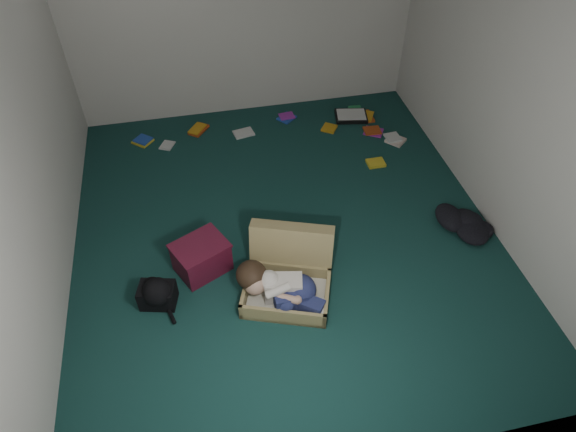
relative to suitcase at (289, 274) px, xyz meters
name	(u,v)px	position (x,y,z in m)	size (l,w,h in m)	color
floor	(285,231)	(0.11, 0.66, -0.16)	(4.50, 4.50, 0.00)	#143A37
wall_back	(243,7)	(0.11, 2.91, 1.14)	(4.50, 4.50, 0.00)	silver
wall_front	(377,368)	(0.11, -1.59, 1.14)	(4.50, 4.50, 0.00)	silver
wall_left	(21,151)	(-1.89, 0.66, 1.14)	(4.50, 4.50, 0.00)	silver
wall_right	(511,91)	(2.11, 0.66, 1.14)	(4.50, 4.50, 0.00)	silver
suitcase	(289,274)	(0.00, 0.00, 0.00)	(0.92, 0.91, 0.53)	tan
person	(280,287)	(-0.11, -0.15, 0.04)	(0.72, 0.56, 0.33)	silver
maroon_bin	(201,257)	(-0.72, 0.35, 0.00)	(0.57, 0.53, 0.32)	#561126
backpack	(157,294)	(-1.12, 0.06, -0.05)	(0.37, 0.30, 0.22)	black
clothing_pile	(462,224)	(1.81, 0.34, -0.09)	(0.42, 0.34, 0.13)	black
paper_tray	(351,116)	(1.32, 2.42, -0.13)	(0.44, 0.36, 0.05)	black
book_scatter	(295,132)	(0.56, 2.25, -0.15)	(3.13, 1.36, 0.02)	yellow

